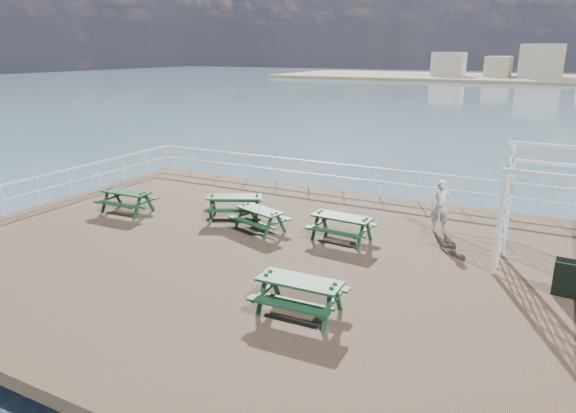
{
  "coord_description": "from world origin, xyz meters",
  "views": [
    {
      "loc": [
        7.12,
        -11.48,
        5.34
      ],
      "look_at": [
        0.71,
        0.81,
        1.1
      ],
      "focal_mm": 32.0,
      "sensor_mm": 36.0,
      "label": 1
    }
  ],
  "objects_px": {
    "picnic_table_b": "(260,215)",
    "person": "(441,206)",
    "picnic_table_c": "(342,223)",
    "picnic_table_a": "(235,202)",
    "picnic_table_d": "(127,197)",
    "trellis_arbor": "(557,220)",
    "picnic_table_e": "(300,289)"
  },
  "relations": [
    {
      "from": "trellis_arbor",
      "to": "picnic_table_c",
      "type": "bearing_deg",
      "value": -174.99
    },
    {
      "from": "picnic_table_a",
      "to": "trellis_arbor",
      "type": "bearing_deg",
      "value": -27.66
    },
    {
      "from": "picnic_table_c",
      "to": "picnic_table_b",
      "type": "bearing_deg",
      "value": -168.55
    },
    {
      "from": "picnic_table_b",
      "to": "person",
      "type": "xyz_separation_m",
      "value": [
        4.93,
        2.42,
        0.31
      ]
    },
    {
      "from": "picnic_table_e",
      "to": "picnic_table_c",
      "type": "bearing_deg",
      "value": 98.64
    },
    {
      "from": "picnic_table_b",
      "to": "picnic_table_d",
      "type": "bearing_deg",
      "value": -156.5
    },
    {
      "from": "picnic_table_c",
      "to": "picnic_table_e",
      "type": "height_order",
      "value": "picnic_table_e"
    },
    {
      "from": "picnic_table_b",
      "to": "person",
      "type": "distance_m",
      "value": 5.5
    },
    {
      "from": "picnic_table_a",
      "to": "person",
      "type": "bearing_deg",
      "value": -10.9
    },
    {
      "from": "picnic_table_b",
      "to": "picnic_table_e",
      "type": "relative_size",
      "value": 1.04
    },
    {
      "from": "picnic_table_a",
      "to": "picnic_table_b",
      "type": "relative_size",
      "value": 1.17
    },
    {
      "from": "picnic_table_a",
      "to": "picnic_table_c",
      "type": "distance_m",
      "value": 3.91
    },
    {
      "from": "picnic_table_d",
      "to": "trellis_arbor",
      "type": "relative_size",
      "value": 0.54
    },
    {
      "from": "picnic_table_b",
      "to": "picnic_table_d",
      "type": "relative_size",
      "value": 1.08
    },
    {
      "from": "picnic_table_e",
      "to": "trellis_arbor",
      "type": "xyz_separation_m",
      "value": [
        4.63,
        4.61,
        0.88
      ]
    },
    {
      "from": "picnic_table_d",
      "to": "trellis_arbor",
      "type": "distance_m",
      "value": 13.09
    },
    {
      "from": "picnic_table_e",
      "to": "person",
      "type": "distance_m",
      "value": 6.72
    },
    {
      "from": "picnic_table_c",
      "to": "picnic_table_d",
      "type": "relative_size",
      "value": 1.03
    },
    {
      "from": "picnic_table_a",
      "to": "picnic_table_d",
      "type": "xyz_separation_m",
      "value": [
        -3.66,
        -1.12,
        -0.02
      ]
    },
    {
      "from": "trellis_arbor",
      "to": "person",
      "type": "height_order",
      "value": "trellis_arbor"
    },
    {
      "from": "picnic_table_a",
      "to": "picnic_table_c",
      "type": "bearing_deg",
      "value": -30.96
    },
    {
      "from": "picnic_table_a",
      "to": "picnic_table_c",
      "type": "height_order",
      "value": "picnic_table_a"
    },
    {
      "from": "picnic_table_a",
      "to": "picnic_table_e",
      "type": "height_order",
      "value": "picnic_table_e"
    },
    {
      "from": "picnic_table_c",
      "to": "picnic_table_a",
      "type": "bearing_deg",
      "value": 179.32
    },
    {
      "from": "picnic_table_a",
      "to": "person",
      "type": "xyz_separation_m",
      "value": [
        6.27,
        1.78,
        0.26
      ]
    },
    {
      "from": "picnic_table_c",
      "to": "trellis_arbor",
      "type": "relative_size",
      "value": 0.56
    },
    {
      "from": "picnic_table_b",
      "to": "person",
      "type": "height_order",
      "value": "person"
    },
    {
      "from": "picnic_table_c",
      "to": "picnic_table_d",
      "type": "distance_m",
      "value": 7.6
    },
    {
      "from": "picnic_table_b",
      "to": "picnic_table_c",
      "type": "bearing_deg",
      "value": 25.96
    },
    {
      "from": "picnic_table_e",
      "to": "picnic_table_d",
      "type": "bearing_deg",
      "value": 154.62
    },
    {
      "from": "trellis_arbor",
      "to": "person",
      "type": "relative_size",
      "value": 2.0
    },
    {
      "from": "picnic_table_d",
      "to": "person",
      "type": "bearing_deg",
      "value": 14.55
    }
  ]
}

